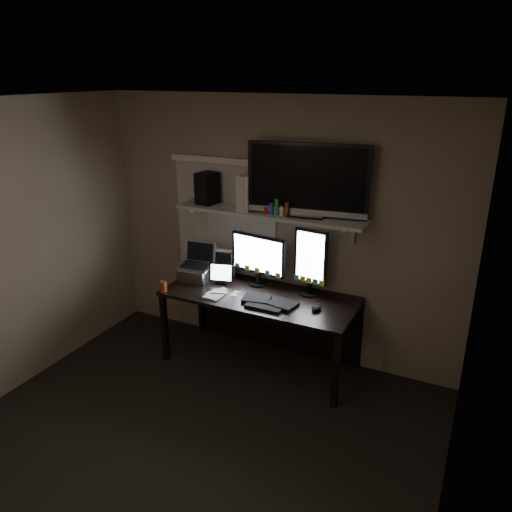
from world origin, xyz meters
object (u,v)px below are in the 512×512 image
Objects in this scene: tv at (308,180)px; speaker at (207,188)px; laptop at (195,263)px; tablet at (222,273)px; desk at (265,307)px; monitor_portrait at (311,262)px; mouse at (316,308)px; monitor_landscape at (258,260)px; cup at (163,286)px; game_console at (248,191)px; keyboard at (269,302)px.

tv is 3.55× the size of speaker.
tv is at bearing 2.73° from laptop.
tablet is at bearing -21.81° from speaker.
monitor_portrait reaches higher than desk.
mouse is at bearing -23.10° from tablet.
monitor_landscape is 5.85× the size of cup.
tv reaches higher than desk.
monitor_landscape is 0.94m from cup.
game_console reaches higher than cup.
monitor_portrait is 1.21m from speaker.
desk is at bearing 0.28° from laptop.
tv is (0.36, 0.09, 1.25)m from desk.
laptop is at bearing -156.09° from monitor_landscape.
monitor_landscape is at bearing 128.67° from keyboard.
tablet reaches higher than mouse.
desk is 0.46m from monitor_landscape.
tv is (0.48, -0.01, 0.81)m from monitor_landscape.
tv reaches higher than mouse.
tablet is (-1.02, 0.15, 0.08)m from mouse.
desk is 0.53m from tablet.
laptop is at bearing -103.92° from speaker.
monitor_portrait is 5.22× the size of mouse.
speaker is at bearing 172.38° from tv.
mouse is at bearing 10.03° from cup.
speaker reaches higher than monitor_portrait.
keyboard is at bearing -120.46° from monitor_portrait.
laptop is (-1.14, -0.17, -0.14)m from monitor_portrait.
monitor_portrait is 1.26× the size of keyboard.
monitor_landscape is (-0.12, 0.10, 0.43)m from desk.
monitor_landscape reaches higher than tablet.
monitor_landscape reaches higher than laptop.
desk is at bearing 27.58° from cup.
laptop is at bearing -178.89° from tv.
tv is (-0.22, 0.28, 1.05)m from mouse.
keyboard is 1.69× the size of speaker.
keyboard is 0.48× the size of tv.
monitor_landscape is 0.53m from monitor_portrait.
monitor_landscape is 0.91× the size of monitor_portrait.
tv reaches higher than tablet.
laptop is at bearing 178.42° from mouse.
monitor_portrait is 0.45m from mouse.
keyboard is at bearing -57.28° from desk.
keyboard is 5.09× the size of cup.
game_console is at bearing -171.94° from monitor_portrait.
speaker is at bearing 172.31° from desk.
monitor_landscape reaches higher than cup.
monitor_landscape reaches higher than keyboard.
laptop is (-1.31, 0.11, 0.16)m from mouse.
monitor_landscape reaches higher than desk.
game_console reaches higher than speaker.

